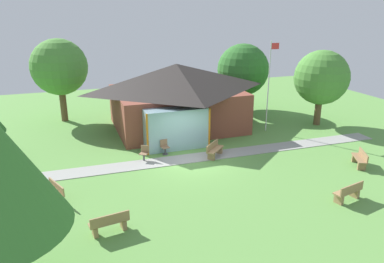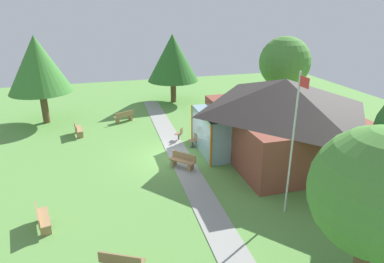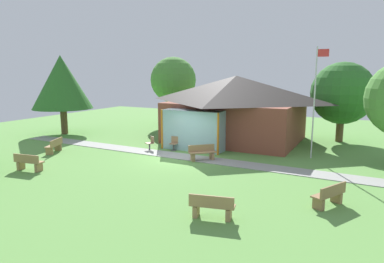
{
  "view_description": "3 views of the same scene",
  "coord_description": "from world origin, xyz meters",
  "px_view_note": "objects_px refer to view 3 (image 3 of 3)",
  "views": [
    {
      "loc": [
        -6.32,
        -17.97,
        8.05
      ],
      "look_at": [
        0.81,
        2.34,
        0.92
      ],
      "focal_mm": 34.53,
      "sensor_mm": 36.0,
      "label": 1
    },
    {
      "loc": [
        17.44,
        -3.75,
        8.46
      ],
      "look_at": [
        -0.35,
        1.22,
        1.38
      ],
      "focal_mm": 31.22,
      "sensor_mm": 36.0,
      "label": 2
    },
    {
      "loc": [
        9.32,
        -16.3,
        4.78
      ],
      "look_at": [
        -0.15,
        2.01,
        1.19
      ],
      "focal_mm": 32.08,
      "sensor_mm": 36.0,
      "label": 3
    }
  ],
  "objects_px": {
    "flagpole": "(315,98)",
    "bench_rear_near_path": "(202,153)",
    "tree_west_hedge": "(62,82)",
    "bench_mid_left": "(54,146)",
    "tree_behind_pavilion_right": "(342,93)",
    "bench_front_right": "(212,207)",
    "pavilion": "(234,107)",
    "bench_front_left": "(29,163)",
    "patio_chair_west": "(150,143)",
    "patio_chair_porch_left": "(174,144)",
    "bench_lawn_far_right": "(329,196)",
    "tree_behind_pavilion_left": "(173,80)"
  },
  "relations": [
    {
      "from": "tree_behind_pavilion_left",
      "to": "bench_front_right",
      "type": "bearing_deg",
      "value": -56.16
    },
    {
      "from": "bench_lawn_far_right",
      "to": "pavilion",
      "type": "bearing_deg",
      "value": 63.89
    },
    {
      "from": "flagpole",
      "to": "patio_chair_west",
      "type": "bearing_deg",
      "value": -164.88
    },
    {
      "from": "bench_mid_left",
      "to": "tree_behind_pavilion_left",
      "type": "xyz_separation_m",
      "value": [
        0.71,
        12.92,
        3.65
      ]
    },
    {
      "from": "bench_front_right",
      "to": "bench_front_left",
      "type": "distance_m",
      "value": 10.3
    },
    {
      "from": "bench_lawn_far_right",
      "to": "bench_front_right",
      "type": "height_order",
      "value": "same"
    },
    {
      "from": "bench_mid_left",
      "to": "tree_behind_pavilion_right",
      "type": "bearing_deg",
      "value": -75.4
    },
    {
      "from": "patio_chair_west",
      "to": "patio_chair_porch_left",
      "type": "distance_m",
      "value": 1.47
    },
    {
      "from": "bench_mid_left",
      "to": "pavilion",
      "type": "bearing_deg",
      "value": -67.47
    },
    {
      "from": "patio_chair_porch_left",
      "to": "tree_behind_pavilion_right",
      "type": "distance_m",
      "value": 12.07
    },
    {
      "from": "bench_mid_left",
      "to": "bench_front_right",
      "type": "bearing_deg",
      "value": -132.27
    },
    {
      "from": "bench_front_right",
      "to": "patio_chair_west",
      "type": "xyz_separation_m",
      "value": [
        -7.51,
        7.49,
        0.01
      ]
    },
    {
      "from": "flagpole",
      "to": "patio_chair_porch_left",
      "type": "distance_m",
      "value": 8.59
    },
    {
      "from": "pavilion",
      "to": "flagpole",
      "type": "height_order",
      "value": "flagpole"
    },
    {
      "from": "bench_mid_left",
      "to": "flagpole",
      "type": "bearing_deg",
      "value": -90.76
    },
    {
      "from": "pavilion",
      "to": "bench_rear_near_path",
      "type": "height_order",
      "value": "pavilion"
    },
    {
      "from": "bench_rear_near_path",
      "to": "bench_front_right",
      "type": "bearing_deg",
      "value": 74.62
    },
    {
      "from": "flagpole",
      "to": "bench_rear_near_path",
      "type": "bearing_deg",
      "value": -148.27
    },
    {
      "from": "patio_chair_west",
      "to": "tree_west_hedge",
      "type": "bearing_deg",
      "value": 21.89
    },
    {
      "from": "bench_front_left",
      "to": "patio_chair_porch_left",
      "type": "relative_size",
      "value": 1.8
    },
    {
      "from": "flagpole",
      "to": "bench_front_left",
      "type": "distance_m",
      "value": 15.23
    },
    {
      "from": "tree_behind_pavilion_right",
      "to": "tree_behind_pavilion_left",
      "type": "relative_size",
      "value": 0.89
    },
    {
      "from": "patio_chair_porch_left",
      "to": "pavilion",
      "type": "bearing_deg",
      "value": -122.88
    },
    {
      "from": "patio_chair_west",
      "to": "pavilion",
      "type": "bearing_deg",
      "value": -92.07
    },
    {
      "from": "pavilion",
      "to": "patio_chair_west",
      "type": "distance_m",
      "value": 6.58
    },
    {
      "from": "bench_front_right",
      "to": "tree_west_hedge",
      "type": "xyz_separation_m",
      "value": [
        -16.7,
        9.14,
        3.6
      ]
    },
    {
      "from": "bench_rear_near_path",
      "to": "tree_west_hedge",
      "type": "distance_m",
      "value": 13.82
    },
    {
      "from": "flagpole",
      "to": "tree_behind_pavilion_left",
      "type": "xyz_separation_m",
      "value": [
        -13.21,
        7.22,
        0.69
      ]
    },
    {
      "from": "patio_chair_porch_left",
      "to": "bench_front_right",
      "type": "bearing_deg",
      "value": 119.74
    },
    {
      "from": "pavilion",
      "to": "bench_mid_left",
      "type": "distance_m",
      "value": 11.95
    },
    {
      "from": "flagpole",
      "to": "tree_west_hedge",
      "type": "bearing_deg",
      "value": -177.4
    },
    {
      "from": "flagpole",
      "to": "patio_chair_porch_left",
      "type": "height_order",
      "value": "flagpole"
    },
    {
      "from": "bench_mid_left",
      "to": "tree_west_hedge",
      "type": "relative_size",
      "value": 0.26
    },
    {
      "from": "pavilion",
      "to": "tree_west_hedge",
      "type": "height_order",
      "value": "tree_west_hedge"
    },
    {
      "from": "bench_mid_left",
      "to": "bench_rear_near_path",
      "type": "height_order",
      "value": "same"
    },
    {
      "from": "pavilion",
      "to": "bench_mid_left",
      "type": "xyz_separation_m",
      "value": [
        -8.25,
        -8.41,
        -1.96
      ]
    },
    {
      "from": "bench_lawn_far_right",
      "to": "bench_mid_left",
      "type": "relative_size",
      "value": 0.99
    },
    {
      "from": "patio_chair_porch_left",
      "to": "tree_behind_pavilion_right",
      "type": "bearing_deg",
      "value": -146.58
    },
    {
      "from": "flagpole",
      "to": "bench_front_right",
      "type": "xyz_separation_m",
      "value": [
        -1.68,
        -9.97,
        -2.96
      ]
    },
    {
      "from": "bench_front_left",
      "to": "bench_rear_near_path",
      "type": "xyz_separation_m",
      "value": [
        6.67,
        5.73,
        0.0
      ]
    },
    {
      "from": "flagpole",
      "to": "bench_rear_near_path",
      "type": "height_order",
      "value": "flagpole"
    },
    {
      "from": "bench_front_right",
      "to": "flagpole",
      "type": "bearing_deg",
      "value": 67.96
    },
    {
      "from": "patio_chair_porch_left",
      "to": "tree_behind_pavilion_left",
      "type": "height_order",
      "value": "tree_behind_pavilion_left"
    },
    {
      "from": "bench_rear_near_path",
      "to": "tree_west_hedge",
      "type": "relative_size",
      "value": 0.23
    },
    {
      "from": "pavilion",
      "to": "tree_west_hedge",
      "type": "bearing_deg",
      "value": -164.4
    },
    {
      "from": "bench_front_right",
      "to": "bench_lawn_far_right",
      "type": "bearing_deg",
      "value": 28.61
    },
    {
      "from": "bench_front_right",
      "to": "pavilion",
      "type": "bearing_deg",
      "value": 94.97
    },
    {
      "from": "patio_chair_west",
      "to": "patio_chair_porch_left",
      "type": "bearing_deg",
      "value": -124.66
    },
    {
      "from": "tree_west_hedge",
      "to": "tree_behind_pavilion_right",
      "type": "bearing_deg",
      "value": 18.87
    },
    {
      "from": "tree_behind_pavilion_left",
      "to": "patio_chair_west",
      "type": "bearing_deg",
      "value": -67.51
    }
  ]
}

